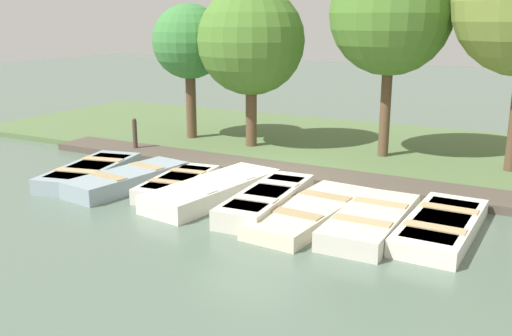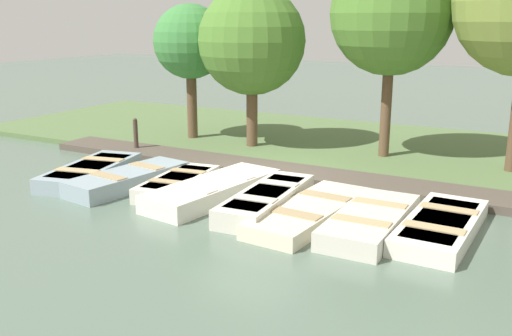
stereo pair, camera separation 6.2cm
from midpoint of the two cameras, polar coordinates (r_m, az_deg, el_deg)
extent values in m
plane|color=#566B5B|center=(14.00, -0.18, -1.68)|extent=(80.00, 80.00, 0.00)
cube|color=#567042|center=(18.38, 7.40, 2.45)|extent=(8.00, 24.00, 0.17)
cube|color=#51473D|center=(14.94, 1.94, -0.25)|extent=(1.31, 14.34, 0.19)
cube|color=#8C9EA8|center=(15.02, -16.07, -0.39)|extent=(3.35, 1.86, 0.37)
cube|color=#4C709E|center=(14.98, -16.12, 0.25)|extent=(2.74, 1.48, 0.03)
cube|color=tan|center=(14.48, -17.38, -0.22)|extent=(0.55, 1.15, 0.03)
cube|color=tan|center=(15.47, -14.94, 0.88)|extent=(0.55, 1.15, 0.03)
cube|color=#8C9EA8|center=(14.09, -12.51, -1.09)|extent=(3.24, 1.52, 0.40)
cube|color=#994C33|center=(14.04, -12.55, -0.38)|extent=(2.65, 1.20, 0.03)
cube|color=tan|center=(13.67, -14.43, -0.78)|extent=(0.45, 1.03, 0.03)
cube|color=tan|center=(14.41, -10.78, 0.22)|extent=(0.45, 1.03, 0.03)
cube|color=beige|center=(13.59, -7.68, -1.56)|extent=(2.73, 1.32, 0.35)
cube|color=#994C33|center=(13.54, -7.70, -0.90)|extent=(2.23, 1.05, 0.03)
cube|color=tan|center=(13.12, -8.74, -1.34)|extent=(0.38, 0.93, 0.03)
cube|color=tan|center=(13.96, -6.73, -0.29)|extent=(0.38, 0.93, 0.03)
cube|color=silver|center=(12.90, -4.11, -2.22)|extent=(3.69, 1.70, 0.40)
cube|color=beige|center=(12.85, -4.12, -1.42)|extent=(3.02, 1.34, 0.03)
cube|color=beige|center=(12.36, -6.18, -1.99)|extent=(0.51, 1.15, 0.03)
cube|color=beige|center=(13.34, -2.22, -0.66)|extent=(0.51, 1.15, 0.03)
cube|color=beige|center=(12.16, 1.22, -3.23)|extent=(3.33, 1.22, 0.41)
cube|color=#6B7F51|center=(12.10, 1.23, -2.38)|extent=(2.73, 0.96, 0.03)
cube|color=beige|center=(11.55, 0.00, -3.06)|extent=(0.39, 0.93, 0.03)
cube|color=beige|center=(12.64, 2.35, -1.50)|extent=(0.39, 0.93, 0.03)
cube|color=beige|center=(11.65, 5.62, -4.38)|extent=(3.63, 1.45, 0.31)
cube|color=teal|center=(11.61, 5.64, -3.73)|extent=(2.97, 1.14, 0.02)
cube|color=tan|center=(11.04, 4.01, -4.54)|extent=(0.44, 1.11, 0.03)
cube|color=tan|center=(12.17, 7.11, -2.76)|extent=(0.44, 1.11, 0.03)
cube|color=beige|center=(11.22, 11.53, -5.22)|extent=(3.09, 1.20, 0.37)
cube|color=#994C33|center=(11.16, 11.57, -4.40)|extent=(2.54, 0.94, 0.03)
cube|color=tan|center=(10.62, 10.66, -5.20)|extent=(0.32, 1.08, 0.03)
cube|color=tan|center=(11.69, 12.42, -3.43)|extent=(0.32, 1.08, 0.03)
cube|color=silver|center=(11.33, 18.16, -5.58)|extent=(3.22, 1.27, 0.33)
cube|color=#4C709E|center=(11.28, 18.22, -4.86)|extent=(2.64, 0.99, 0.03)
cube|color=tan|center=(10.71, 17.52, -5.70)|extent=(0.35, 1.09, 0.03)
cube|color=tan|center=(11.83, 18.87, -3.86)|extent=(0.35, 1.09, 0.03)
cylinder|color=#47382D|center=(17.45, -11.82, 3.01)|extent=(0.13, 0.13, 1.01)
sphere|color=#47382D|center=(17.35, -11.91, 4.71)|extent=(0.12, 0.12, 0.12)
cylinder|color=brown|center=(18.69, -6.33, 6.48)|extent=(0.32, 0.32, 2.61)
sphere|color=#3D7F3D|center=(18.51, -6.50, 12.46)|extent=(2.34, 2.34, 2.34)
cylinder|color=brown|center=(17.34, -0.30, 5.67)|extent=(0.34, 0.34, 2.45)
sphere|color=#4C7A2D|center=(17.14, -0.31, 12.61)|extent=(3.18, 3.18, 3.18)
cylinder|color=brown|center=(16.35, 13.00, 6.04)|extent=(0.29, 0.29, 3.18)
sphere|color=#4C7A2D|center=(16.18, 13.52, 14.81)|extent=(3.31, 3.31, 3.31)
camera|label=1|loc=(0.03, -89.86, 0.04)|focal=40.00mm
camera|label=2|loc=(0.03, 90.14, -0.04)|focal=40.00mm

